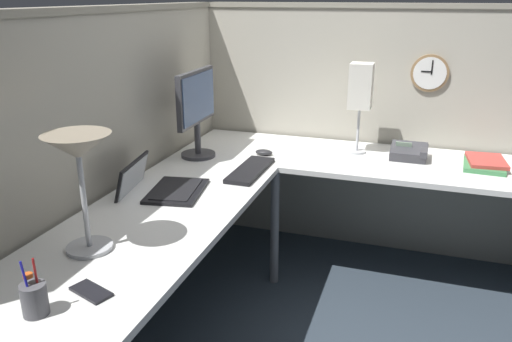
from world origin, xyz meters
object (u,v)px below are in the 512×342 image
office_phone (410,153)px  book_stack (485,163)px  cell_phone (91,292)px  wall_clock (430,73)px  laptop (157,187)px  pen_cup (34,299)px  keyboard (250,170)px  desk_lamp_dome (79,156)px  computer_mouse (264,152)px  desk_lamp_paper (361,89)px  monitor (197,107)px

office_phone → book_stack: 0.40m
cell_phone → wall_clock: (2.05, -0.96, 0.45)m
laptop → pen_cup: bearing=-171.9°
keyboard → desk_lamp_dome: desk_lamp_dome is taller
computer_mouse → book_stack: bearing=-81.7°
laptop → book_stack: 1.77m
cell_phone → office_phone: (1.76, -0.90, 0.03)m
cell_phone → wall_clock: bearing=-5.8°
keyboard → office_phone: bearing=-56.9°
desk_lamp_dome → book_stack: 2.14m
keyboard → pen_cup: (-1.40, 0.19, 0.04)m
book_stack → desk_lamp_paper: (0.05, 0.71, 0.36)m
keyboard → wall_clock: (0.79, -0.86, 0.44)m
monitor → computer_mouse: 0.47m
laptop → wall_clock: size_ratio=1.97×
wall_clock → keyboard: bearing=132.7°
laptop → desk_lamp_paper: (0.94, -0.82, 0.36)m
laptop → desk_lamp_dome: bearing=-175.6°
pen_cup → laptop: bearing=8.1°
computer_mouse → desk_lamp_paper: desk_lamp_paper is taller
computer_mouse → desk_lamp_paper: bearing=-66.2°
monitor → book_stack: size_ratio=1.68×
laptop → office_phone: 1.45m
monitor → wall_clock: 1.40m
pen_cup → desk_lamp_paper: desk_lamp_paper is taller
wall_clock → computer_mouse: bearing=118.7°
keyboard → laptop: bearing=141.5°
laptop → desk_lamp_paper: bearing=-41.1°
desk_lamp_dome → office_phone: desk_lamp_dome is taller
monitor → office_phone: monitor is taller
keyboard → desk_lamp_paper: 0.82m
office_phone → desk_lamp_paper: bearing=84.4°
computer_mouse → cell_phone: size_ratio=0.72×
cell_phone → office_phone: bearing=-7.7°
monitor → book_stack: bearing=-78.5°
keyboard → office_phone: size_ratio=2.06×
pen_cup → book_stack: (1.89, -1.39, -0.03)m
desk_lamp_paper → office_phone: bearing=-95.6°
cell_phone → monitor: bearing=30.3°
pen_cup → desk_lamp_paper: size_ratio=0.34×
keyboard → computer_mouse: size_ratio=4.13×
computer_mouse → desk_lamp_dome: size_ratio=0.23×
office_phone → wall_clock: 0.51m
book_stack → wall_clock: wall_clock is taller
keyboard → pen_cup: bearing=173.0°
laptop → desk_lamp_paper: desk_lamp_paper is taller
monitor → keyboard: (-0.17, -0.38, -0.28)m
laptop → keyboard: size_ratio=1.01×
computer_mouse → desk_lamp_dome: bearing=168.6°
desk_lamp_dome → cell_phone: size_ratio=3.09×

